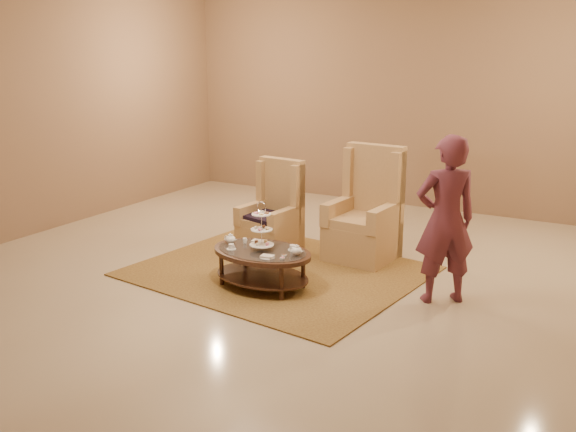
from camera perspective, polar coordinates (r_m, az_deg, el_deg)
The scene contains 9 objects.
ground at distance 7.29m, azimuth 0.08°, elevation -5.63°, with size 8.00×8.00×0.00m, color tan.
ceiling at distance 7.29m, azimuth 0.08°, elevation -5.63°, with size 8.00×8.00×0.02m, color beige.
wall_back at distance 10.53m, azimuth 10.95°, elevation 10.25°, with size 8.00×0.04×3.50m, color #846448.
wall_left at distance 9.48m, azimuth -21.81°, elevation 8.98°, with size 0.04×8.00×3.50m, color #846448.
rug at distance 7.52m, azimuth -0.89°, elevation -4.91°, with size 3.37×2.92×0.02m.
tea_table at distance 6.94m, azimuth -2.33°, elevation -3.64°, with size 1.21×0.88×0.96m.
armchair_left at distance 8.14m, azimuth -1.31°, elevation -0.47°, with size 0.71×0.73×1.18m.
armchair_right at distance 7.93m, azimuth 6.95°, elevation -0.48°, with size 0.81×0.84×1.39m.
person at distance 6.62m, azimuth 13.82°, elevation -0.35°, with size 0.75×0.71×1.73m.
Camera 1 is at (3.33, -5.96, 2.56)m, focal length 40.00 mm.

